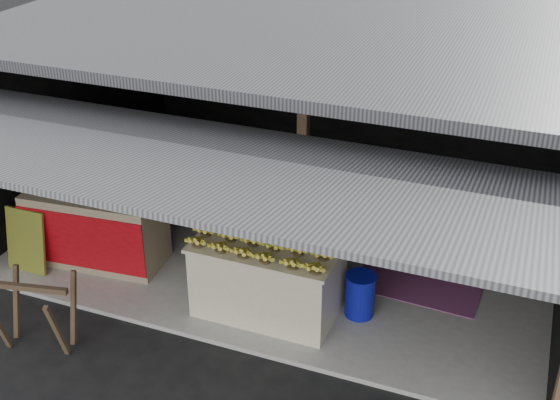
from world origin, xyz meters
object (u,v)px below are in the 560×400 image
at_px(banana_table, 269,276).
at_px(neighbor_stall, 97,223).
at_px(sawhorse, 35,309).
at_px(water_barrel, 360,296).
at_px(white_crate, 295,225).
at_px(plastic_chair, 464,234).

relative_size(banana_table, neighbor_stall, 0.93).
bearing_deg(sawhorse, water_barrel, 17.79).
xyz_separation_m(white_crate, neighbor_stall, (-2.40, -0.83, -0.03)).
xyz_separation_m(banana_table, plastic_chair, (1.95, 1.75, 0.00)).
distance_m(sawhorse, plastic_chair, 5.18).
bearing_deg(neighbor_stall, plastic_chair, 14.22).
height_order(white_crate, water_barrel, white_crate).
distance_m(neighbor_stall, water_barrel, 3.48).
bearing_deg(sawhorse, banana_table, 23.51).
bearing_deg(banana_table, plastic_chair, 42.01).
bearing_deg(water_barrel, neighbor_stall, -178.58).
height_order(neighbor_stall, water_barrel, neighbor_stall).
relative_size(sawhorse, water_barrel, 1.70).
distance_m(sawhorse, water_barrel, 3.58).
bearing_deg(white_crate, sawhorse, -133.13).
relative_size(banana_table, sawhorse, 1.94).
bearing_deg(water_barrel, sawhorse, -150.42).
distance_m(white_crate, neighbor_stall, 2.54).
bearing_deg(plastic_chair, neighbor_stall, -165.18).
bearing_deg(white_crate, plastic_chair, 15.60).
distance_m(white_crate, plastic_chair, 2.13).
height_order(neighbor_stall, plastic_chair, neighbor_stall).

